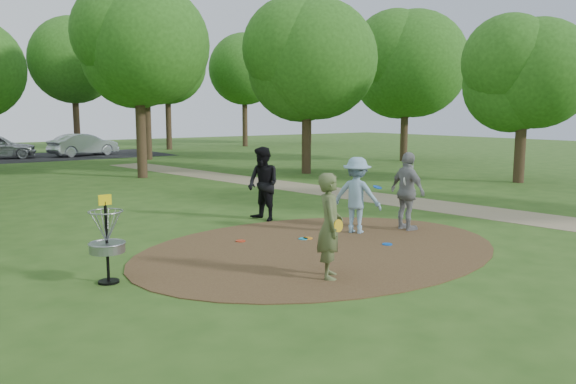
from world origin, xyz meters
TOP-DOWN VIEW (x-y plane):
  - ground at (0.00, 0.00)m, footprint 100.00×100.00m
  - dirt_clearing at (0.00, 0.00)m, footprint 8.40×8.40m
  - footpath at (6.50, 2.00)m, footprint 7.55×39.89m
  - parking_lot at (2.00, 30.00)m, footprint 14.00×8.00m
  - player_observer_with_disc at (-1.24, -1.74)m, footprint 0.77×0.82m
  - player_throwing_with_disc at (1.71, 0.73)m, footprint 1.39×1.38m
  - player_walking_with_disc at (0.78, 3.40)m, footprint 0.85×1.04m
  - player_waiting_with_disc at (2.95, 0.23)m, footprint 0.61×1.20m
  - disc_ground_cyan at (0.22, 0.90)m, footprint 0.22×0.22m
  - disc_ground_blue at (1.38, -0.62)m, footprint 0.22×0.22m
  - disc_ground_red at (-1.07, 1.56)m, footprint 0.22×0.22m
  - car_right at (3.67, 29.42)m, footprint 4.75×2.66m
  - disc_ground_orange at (0.33, 0.87)m, footprint 0.22×0.22m
  - disc_golf_basket at (-4.50, 0.30)m, footprint 0.63×0.63m
  - tree_ring at (2.60, 9.71)m, footprint 37.85×44.95m

SIDE VIEW (x-z plane):
  - ground at x=0.00m, z-range 0.00..0.00m
  - parking_lot at x=2.00m, z-range 0.00..0.01m
  - footpath at x=6.50m, z-range 0.00..0.01m
  - dirt_clearing at x=0.00m, z-range 0.00..0.02m
  - disc_ground_cyan at x=0.22m, z-range 0.02..0.04m
  - disc_ground_blue at x=1.38m, z-range 0.02..0.04m
  - disc_ground_red at x=-1.07m, z-range 0.02..0.04m
  - disc_ground_orange at x=0.33m, z-range 0.02..0.04m
  - car_right at x=3.67m, z-range 0.00..1.48m
  - disc_golf_basket at x=-4.50m, z-range 0.10..1.64m
  - player_throwing_with_disc at x=1.71m, z-range 0.00..1.85m
  - player_observer_with_disc at x=-1.24m, z-range 0.00..1.88m
  - player_waiting_with_disc at x=2.95m, z-range 0.00..1.95m
  - player_walking_with_disc at x=0.78m, z-range 0.00..2.00m
  - tree_ring at x=2.60m, z-range 0.82..9.47m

